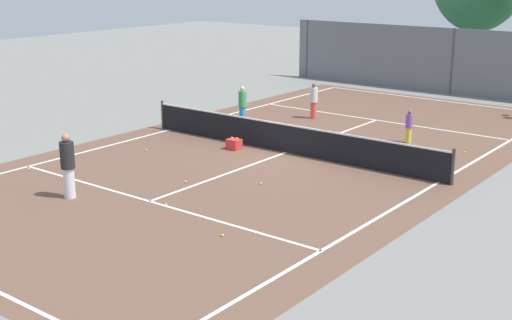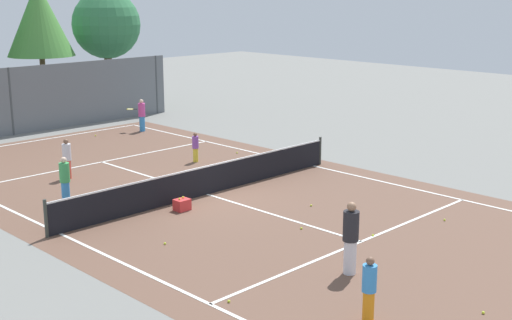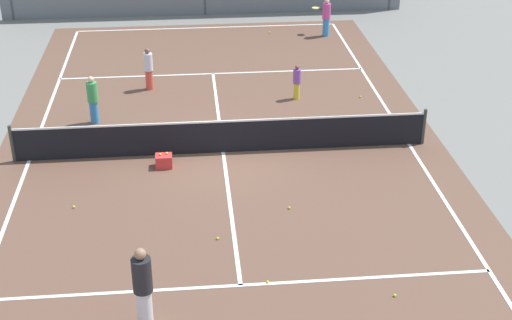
{
  "view_description": "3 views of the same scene",
  "coord_description": "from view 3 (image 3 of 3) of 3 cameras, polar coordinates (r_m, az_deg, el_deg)",
  "views": [
    {
      "loc": [
        13.18,
        -18.71,
        6.23
      ],
      "look_at": [
        1.16,
        -3.18,
        0.65
      ],
      "focal_mm": 48.78,
      "sensor_mm": 36.0,
      "label": 1
    },
    {
      "loc": [
        -14.66,
        -16.98,
        6.68
      ],
      "look_at": [
        1.13,
        -1.2,
        1.21
      ],
      "focal_mm": 48.6,
      "sensor_mm": 36.0,
      "label": 2
    },
    {
      "loc": [
        -0.94,
        -19.44,
        9.76
      ],
      "look_at": [
        0.76,
        -1.99,
        0.73
      ],
      "focal_mm": 52.78,
      "sensor_mm": 36.0,
      "label": 3
    }
  ],
  "objects": [
    {
      "name": "player_1",
      "position": [
        14.88,
        -8.56,
        -9.5
      ],
      "size": [
        0.39,
        0.39,
        1.81
      ],
      "color": "silver",
      "rests_on": "ground_plane"
    },
    {
      "name": "tennis_ball_10",
      "position": [
        19.53,
        -13.64,
        -3.47
      ],
      "size": [
        0.07,
        0.07,
        0.07
      ],
      "primitive_type": "sphere",
      "color": "#CCE533",
      "rests_on": "ground_plane"
    },
    {
      "name": "player_3",
      "position": [
        31.7,
        5.33,
        10.75
      ],
      "size": [
        0.79,
        0.82,
        1.57
      ],
      "color": "#388CD8",
      "rests_on": "ground_plane"
    },
    {
      "name": "tennis_ball_0",
      "position": [
        25.72,
        7.91,
        4.77
      ],
      "size": [
        0.07,
        0.07,
        0.07
      ],
      "primitive_type": "sphere",
      "color": "#CCE533",
      "rests_on": "ground_plane"
    },
    {
      "name": "tennis_ball_6",
      "position": [
        22.83,
        4.94,
        1.93
      ],
      "size": [
        0.07,
        0.07,
        0.07
      ],
      "primitive_type": "sphere",
      "color": "#CCE533",
      "rests_on": "ground_plane"
    },
    {
      "name": "tennis_ball_11",
      "position": [
        18.96,
        2.53,
        -3.64
      ],
      "size": [
        0.07,
        0.07,
        0.07
      ],
      "primitive_type": "sphere",
      "color": "#CCE533",
      "rests_on": "ground_plane"
    },
    {
      "name": "player_5",
      "position": [
        25.22,
        3.11,
        5.95
      ],
      "size": [
        0.26,
        0.26,
        1.2
      ],
      "color": "yellow",
      "rests_on": "ground_plane"
    },
    {
      "name": "tennis_ball_3",
      "position": [
        16.36,
        0.88,
        -9.22
      ],
      "size": [
        0.07,
        0.07,
        0.07
      ],
      "primitive_type": "sphere",
      "color": "#CCE533",
      "rests_on": "ground_plane"
    },
    {
      "name": "tennis_ball_8",
      "position": [
        16.25,
        10.48,
        -10.05
      ],
      "size": [
        0.07,
        0.07,
        0.07
      ],
      "primitive_type": "sphere",
      "color": "#CCE533",
      "rests_on": "ground_plane"
    },
    {
      "name": "tennis_net",
      "position": [
        21.55,
        -2.53,
        1.81
      ],
      "size": [
        11.9,
        0.1,
        1.1
      ],
      "color": "#333833",
      "rests_on": "ground_plane"
    },
    {
      "name": "tennis_ball_1",
      "position": [
        21.8,
        -3.22,
        0.72
      ],
      "size": [
        0.07,
        0.07,
        0.07
      ],
      "primitive_type": "sphere",
      "color": "#CCE533",
      "rests_on": "ground_plane"
    },
    {
      "name": "tennis_ball_7",
      "position": [
        17.78,
        -2.92,
        -5.96
      ],
      "size": [
        0.07,
        0.07,
        0.07
      ],
      "primitive_type": "sphere",
      "color": "#CCE533",
      "rests_on": "ground_plane"
    },
    {
      "name": "ground_plane",
      "position": [
        21.77,
        -2.5,
        0.6
      ],
      "size": [
        80.0,
        80.0,
        0.0
      ],
      "primitive_type": "plane",
      "color": "slate"
    },
    {
      "name": "player_2",
      "position": [
        26.2,
        -8.15,
        6.89
      ],
      "size": [
        0.32,
        0.32,
        1.48
      ],
      "color": "#E54C3F",
      "rests_on": "ground_plane"
    },
    {
      "name": "player_0",
      "position": [
        23.84,
        -12.26,
        4.51
      ],
      "size": [
        0.33,
        0.33,
        1.54
      ],
      "color": "#388CD8",
      "rests_on": "ground_plane"
    },
    {
      "name": "tennis_ball_5",
      "position": [
        23.54,
        7.89,
        2.58
      ],
      "size": [
        0.07,
        0.07,
        0.07
      ],
      "primitive_type": "sphere",
      "color": "#CCE533",
      "rests_on": "ground_plane"
    },
    {
      "name": "ball_crate",
      "position": [
        21.02,
        -6.99,
        -0.07
      ],
      "size": [
        0.46,
        0.38,
        0.43
      ],
      "color": "red",
      "rests_on": "ground_plane"
    },
    {
      "name": "tennis_ball_4",
      "position": [
        32.14,
        1.03,
        9.64
      ],
      "size": [
        0.07,
        0.07,
        0.07
      ],
      "primitive_type": "sphere",
      "color": "#CCE533",
      "rests_on": "ground_plane"
    },
    {
      "name": "court_surface",
      "position": [
        21.77,
        -2.5,
        0.6
      ],
      "size": [
        13.0,
        25.0,
        0.01
      ],
      "color": "brown",
      "rests_on": "ground_plane"
    }
  ]
}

